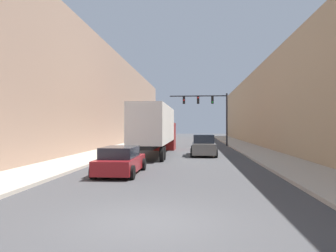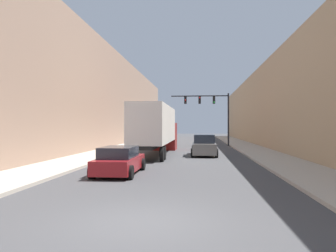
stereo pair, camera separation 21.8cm
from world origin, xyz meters
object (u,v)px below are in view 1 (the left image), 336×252
semi_truck (156,128)px  sedan_car (121,161)px  suv_car (203,146)px  traffic_signal_gantry (211,108)px

semi_truck → sedan_car: (-0.37, -11.63, -1.58)m
suv_car → sedan_car: bearing=-112.0°
semi_truck → suv_car: (3.98, -0.86, -1.43)m
suv_car → traffic_signal_gantry: 14.11m
sedan_car → semi_truck: bearing=88.2°
suv_car → semi_truck: bearing=167.8°
semi_truck → suv_car: semi_truck is taller
semi_truck → sedan_car: size_ratio=3.13×
sedan_car → suv_car: 11.62m
semi_truck → suv_car: size_ratio=2.94×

